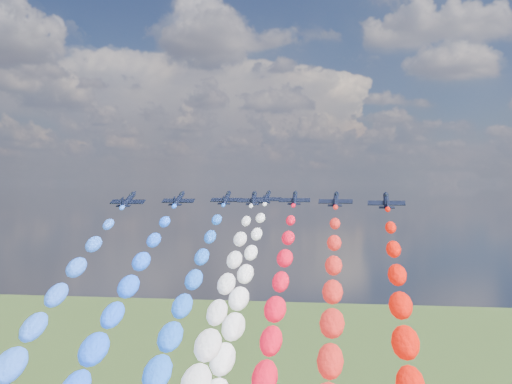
# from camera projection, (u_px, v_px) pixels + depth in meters

# --- Properties ---
(jet_0) EXTENTS (9.02, 12.23, 6.78)m
(jet_0) POSITION_uv_depth(u_px,v_px,m) (128.00, 200.00, 162.00)
(jet_0) COLOR black
(jet_1) EXTENTS (9.12, 12.31, 6.78)m
(jet_1) POSITION_uv_depth(u_px,v_px,m) (179.00, 199.00, 172.11)
(jet_1) COLOR black
(trail_1) EXTENTS (6.70, 124.42, 64.34)m
(trail_1) POSITION_uv_depth(u_px,v_px,m) (84.00, 381.00, 109.49)
(trail_1) COLOR #1A57FF
(jet_2) EXTENTS (9.03, 12.24, 6.78)m
(jet_2) POSITION_uv_depth(u_px,v_px,m) (226.00, 198.00, 181.24)
(jet_2) COLOR black
(trail_2) EXTENTS (6.70, 124.42, 64.34)m
(trail_2) POSITION_uv_depth(u_px,v_px,m) (165.00, 366.00, 118.62)
(trail_2) COLOR blue
(jet_3) EXTENTS (9.79, 12.79, 6.78)m
(jet_3) POSITION_uv_depth(u_px,v_px,m) (254.00, 199.00, 175.20)
(jet_3) COLOR black
(trail_3) EXTENTS (6.70, 124.42, 64.34)m
(trail_3) POSITION_uv_depth(u_px,v_px,m) (203.00, 375.00, 112.58)
(trail_3) COLOR silver
(jet_4) EXTENTS (9.77, 12.77, 6.78)m
(jet_4) POSITION_uv_depth(u_px,v_px,m) (267.00, 198.00, 190.36)
(jet_4) COLOR black
(trail_4) EXTENTS (6.70, 124.42, 64.34)m
(trail_4) POSITION_uv_depth(u_px,v_px,m) (229.00, 353.00, 127.74)
(trail_4) COLOR white
(jet_5) EXTENTS (9.29, 12.43, 6.78)m
(jet_5) POSITION_uv_depth(u_px,v_px,m) (295.00, 198.00, 178.25)
(jet_5) COLOR black
(trail_5) EXTENTS (6.70, 124.42, 64.34)m
(trail_5) POSITION_uv_depth(u_px,v_px,m) (268.00, 370.00, 115.63)
(trail_5) COLOR red
(jet_6) EXTENTS (9.59, 12.64, 6.78)m
(jet_6) POSITION_uv_depth(u_px,v_px,m) (336.00, 200.00, 164.95)
(jet_6) COLOR black
(jet_7) EXTENTS (9.40, 12.51, 6.78)m
(jet_7) POSITION_uv_depth(u_px,v_px,m) (386.00, 201.00, 151.09)
(jet_7) COLOR black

